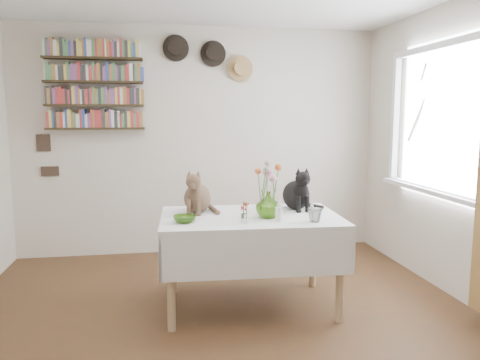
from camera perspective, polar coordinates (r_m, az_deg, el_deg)
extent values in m
cube|color=#573419|center=(3.38, -1.21, -19.49)|extent=(4.04, 4.54, 0.04)
cube|color=beige|center=(5.27, -4.93, 4.74)|extent=(4.04, 0.04, 2.54)
cube|color=beige|center=(0.88, 21.59, -11.63)|extent=(4.04, 0.04, 2.54)
cube|color=white|center=(4.48, 23.02, 6.80)|extent=(0.01, 1.40, 1.20)
cube|color=white|center=(4.52, 23.46, 14.80)|extent=(0.06, 1.52, 0.06)
cube|color=white|center=(4.53, 22.59, -1.19)|extent=(0.06, 1.52, 0.06)
cube|color=white|center=(5.11, 18.58, 7.07)|extent=(0.06, 0.06, 1.20)
cube|color=white|center=(4.51, 22.27, -1.20)|extent=(0.12, 1.50, 0.04)
cube|color=white|center=(3.72, 1.26, -4.79)|extent=(1.45, 0.97, 0.06)
cylinder|color=tan|center=(3.43, -8.41, -12.49)|extent=(0.06, 0.06, 0.69)
cylinder|color=tan|center=(3.61, 12.10, -11.53)|extent=(0.06, 0.06, 0.69)
cylinder|color=tan|center=(4.14, -8.15, -8.93)|extent=(0.06, 0.06, 0.69)
cylinder|color=tan|center=(4.29, 8.86, -8.34)|extent=(0.06, 0.06, 0.69)
imported|color=#85C23F|center=(3.62, 3.47, -3.02)|extent=(0.24, 0.24, 0.20)
imported|color=#85C23F|center=(3.49, -6.77, -4.75)|extent=(0.18, 0.18, 0.05)
imported|color=white|center=(3.52, 9.12, -4.25)|extent=(0.12, 0.12, 0.10)
cylinder|color=white|center=(3.51, 4.73, -4.18)|extent=(0.05, 0.05, 0.11)
cylinder|color=white|center=(3.49, 4.75, -2.65)|extent=(0.02, 0.02, 0.09)
cylinder|color=white|center=(3.43, 0.51, -4.71)|extent=(0.04, 0.04, 0.07)
cone|color=white|center=(3.76, 8.75, -3.76)|extent=(0.05, 0.05, 0.06)
sphere|color=beige|center=(3.75, 8.77, -3.14)|extent=(0.03, 0.03, 0.03)
cylinder|color=#4C7233|center=(3.60, 2.98, -1.47)|extent=(0.01, 0.01, 0.30)
sphere|color=pink|center=(3.58, 3.00, 0.90)|extent=(0.07, 0.07, 0.07)
cylinder|color=#4C7233|center=(3.59, 4.17, -1.83)|extent=(0.01, 0.01, 0.26)
sphere|color=pink|center=(3.57, 4.19, 0.22)|extent=(0.06, 0.06, 0.06)
cylinder|color=#4C7233|center=(3.64, 4.30, -1.07)|extent=(0.01, 0.01, 0.34)
sphere|color=orange|center=(3.62, 4.32, 1.59)|extent=(0.06, 0.06, 0.06)
cylinder|color=#4C7233|center=(3.62, 2.41, -1.33)|extent=(0.01, 0.01, 0.31)
sphere|color=orange|center=(3.60, 2.43, 1.10)|extent=(0.05, 0.05, 0.05)
cylinder|color=#4C7233|center=(3.64, 3.31, -0.82)|extent=(0.01, 0.01, 0.37)
sphere|color=#999E93|center=(3.62, 3.33, 2.08)|extent=(0.04, 0.04, 0.04)
cylinder|color=#4C7233|center=(3.56, 2.81, -1.35)|extent=(0.01, 0.01, 0.33)
sphere|color=#999E93|center=(3.53, 2.83, 1.30)|extent=(0.04, 0.04, 0.04)
cube|color=#302513|center=(5.18, -17.14, 6.02)|extent=(1.00, 0.16, 0.02)
cube|color=#302513|center=(5.18, -17.24, 8.68)|extent=(1.00, 0.16, 0.02)
cube|color=#302513|center=(5.19, -17.35, 11.33)|extent=(1.00, 0.16, 0.02)
cube|color=#302513|center=(5.21, -17.47, 13.96)|extent=(1.00, 0.16, 0.02)
cylinder|color=black|center=(5.24, -7.84, 15.64)|extent=(0.28, 0.02, 0.28)
cylinder|color=black|center=(5.20, -7.82, 15.70)|extent=(0.16, 0.08, 0.16)
cylinder|color=black|center=(5.26, -3.31, 15.12)|extent=(0.28, 0.02, 0.28)
cylinder|color=black|center=(5.22, -3.26, 15.17)|extent=(0.16, 0.08, 0.16)
cylinder|color=#A87F50|center=(5.28, 0.03, 13.46)|extent=(0.28, 0.02, 0.28)
cylinder|color=#A87F50|center=(5.25, 0.10, 13.50)|extent=(0.16, 0.08, 0.16)
cube|color=#38281E|center=(5.35, -22.84, 4.20)|extent=(0.14, 0.02, 0.18)
cube|color=#38281E|center=(5.36, -22.15, 1.02)|extent=(0.18, 0.02, 0.10)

